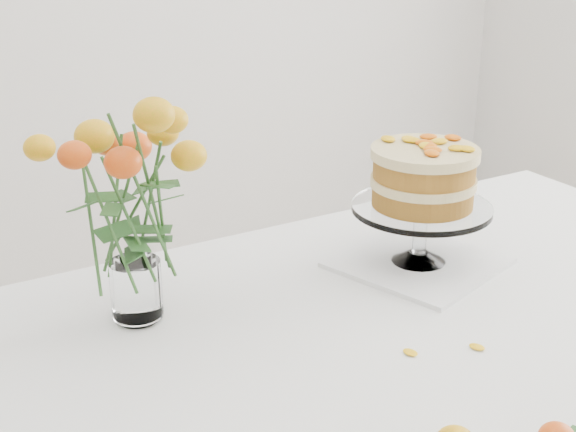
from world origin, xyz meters
name	(u,v)px	position (x,y,z in m)	size (l,w,h in m)	color
table	(426,350)	(0.00, 0.00, 0.67)	(1.43, 0.93, 0.76)	tan
napkin	(418,263)	(0.10, 0.15, 0.76)	(0.27, 0.27, 0.01)	white
cake_stand	(423,183)	(0.10, 0.15, 0.92)	(0.26, 0.26, 0.23)	white
rose_vase	(128,179)	(-0.44, 0.22, 1.00)	(0.33, 0.33, 0.42)	white
stray_petal_a	(410,353)	(-0.12, -0.10, 0.76)	(0.03, 0.02, 0.00)	yellow
stray_petal_b	(477,347)	(-0.02, -0.14, 0.76)	(0.03, 0.02, 0.00)	yellow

